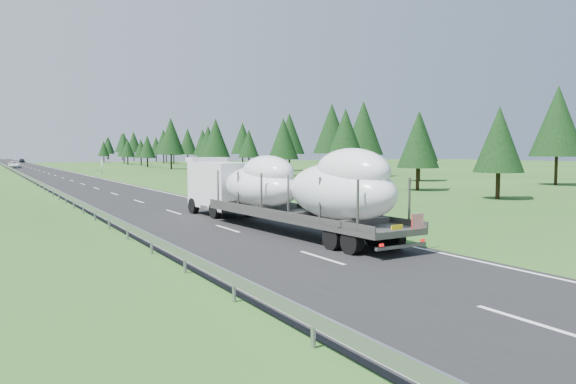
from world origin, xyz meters
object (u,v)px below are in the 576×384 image
highway_sign (102,164)px  boat_truck (280,187)px  distant_van (14,165)px  distant_car_dark (22,160)px

highway_sign → boat_truck: (-5.05, -72.68, 0.39)m
highway_sign → boat_truck: boat_truck is taller
highway_sign → distant_van: 51.01m
distant_van → distant_car_dark: bearing=87.2°
boat_truck → distant_van: size_ratio=3.31×
highway_sign → boat_truck: size_ratio=0.13×
highway_sign → distant_car_dark: (-4.45, 120.10, -1.07)m
distant_van → boat_truck: bearing=-85.2°
boat_truck → distant_car_dark: boat_truck is taller
distant_car_dark → distant_van: bearing=-93.4°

